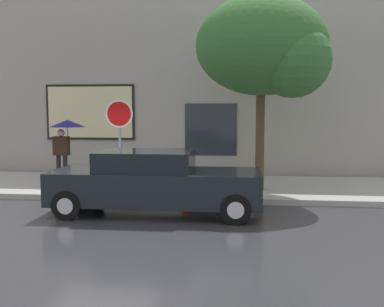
# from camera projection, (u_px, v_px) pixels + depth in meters

# --- Properties ---
(ground_plane) EXTENTS (60.00, 60.00, 0.00)m
(ground_plane) POSITION_uv_depth(u_px,v_px,m) (98.00, 210.00, 10.24)
(ground_plane) COLOR #333338
(sidewalk) EXTENTS (20.00, 4.00, 0.15)m
(sidewalk) POSITION_uv_depth(u_px,v_px,m) (130.00, 186.00, 13.21)
(sidewalk) COLOR #A3A099
(sidewalk) RESTS_ON ground
(building_facade) EXTENTS (20.00, 0.67, 7.00)m
(building_facade) POSITION_uv_depth(u_px,v_px,m) (146.00, 79.00, 15.34)
(building_facade) COLOR #9E998E
(building_facade) RESTS_ON ground
(parked_car) EXTENTS (4.73, 1.80, 1.44)m
(parked_car) POSITION_uv_depth(u_px,v_px,m) (154.00, 183.00, 9.90)
(parked_car) COLOR black
(parked_car) RESTS_ON ground
(fire_hydrant) EXTENTS (0.30, 0.44, 0.73)m
(fire_hydrant) POSITION_uv_depth(u_px,v_px,m) (185.00, 177.00, 12.15)
(fire_hydrant) COLOR red
(fire_hydrant) RESTS_ON sidewalk
(pedestrian_with_umbrella) EXTENTS (1.09, 1.09, 1.92)m
(pedestrian_with_umbrella) POSITION_uv_depth(u_px,v_px,m) (66.00, 131.00, 13.39)
(pedestrian_with_umbrella) COLOR black
(pedestrian_with_umbrella) RESTS_ON sidewalk
(street_tree) EXTENTS (3.55, 3.02, 5.28)m
(street_tree) POSITION_uv_depth(u_px,v_px,m) (268.00, 49.00, 11.56)
(street_tree) COLOR #4C3823
(street_tree) RESTS_ON sidewalk
(stop_sign) EXTENTS (0.76, 0.10, 2.50)m
(stop_sign) POSITION_uv_depth(u_px,v_px,m) (119.00, 127.00, 11.85)
(stop_sign) COLOR gray
(stop_sign) RESTS_ON sidewalk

